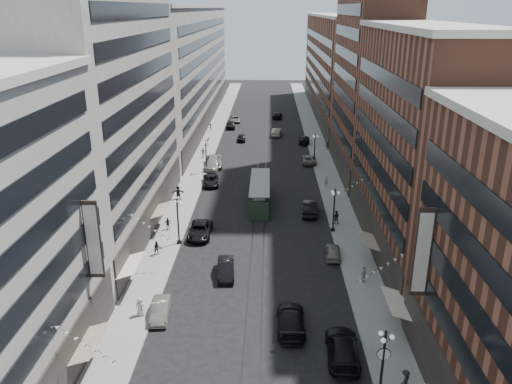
# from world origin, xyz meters

# --- Properties ---
(ground) EXTENTS (220.00, 220.00, 0.00)m
(ground) POSITION_xyz_m (0.00, 60.00, 0.00)
(ground) COLOR black
(ground) RESTS_ON ground
(sidewalk_west) EXTENTS (4.00, 180.00, 0.15)m
(sidewalk_west) POSITION_xyz_m (-11.00, 70.00, 0.07)
(sidewalk_west) COLOR gray
(sidewalk_west) RESTS_ON ground
(sidewalk_east) EXTENTS (4.00, 180.00, 0.15)m
(sidewalk_east) POSITION_xyz_m (11.00, 70.00, 0.07)
(sidewalk_east) COLOR gray
(sidewalk_east) RESTS_ON ground
(rail_west) EXTENTS (0.12, 180.00, 0.02)m
(rail_west) POSITION_xyz_m (-0.70, 70.00, 0.01)
(rail_west) COLOR #2D2D33
(rail_west) RESTS_ON ground
(rail_east) EXTENTS (0.12, 180.00, 0.02)m
(rail_east) POSITION_xyz_m (0.70, 70.00, 0.01)
(rail_east) COLOR #2D2D33
(rail_east) RESTS_ON ground
(building_west_mid) EXTENTS (8.00, 36.00, 28.00)m
(building_west_mid) POSITION_xyz_m (-17.00, 33.00, 14.00)
(building_west_mid) COLOR #A9A296
(building_west_mid) RESTS_ON ground
(building_west_far) EXTENTS (8.00, 90.00, 26.00)m
(building_west_far) POSITION_xyz_m (-17.00, 96.00, 13.00)
(building_west_far) COLOR #A9A296
(building_west_far) RESTS_ON ground
(building_east_mid) EXTENTS (8.00, 30.00, 24.00)m
(building_east_mid) POSITION_xyz_m (17.00, 28.00, 12.00)
(building_east_mid) COLOR brown
(building_east_mid) RESTS_ON ground
(building_east_tower) EXTENTS (8.00, 26.00, 42.00)m
(building_east_tower) POSITION_xyz_m (17.00, 56.00, 21.00)
(building_east_tower) COLOR brown
(building_east_tower) RESTS_ON ground
(building_east_far) EXTENTS (8.00, 72.00, 24.00)m
(building_east_far) POSITION_xyz_m (17.00, 105.00, 12.00)
(building_east_far) COLOR brown
(building_east_far) RESTS_ON ground
(lamppost_sw_far) EXTENTS (1.03, 1.14, 5.52)m
(lamppost_sw_far) POSITION_xyz_m (-9.20, 28.00, 3.10)
(lamppost_sw_far) COLOR black
(lamppost_sw_far) RESTS_ON sidewalk_west
(lamppost_sw_mid) EXTENTS (1.03, 1.14, 5.52)m
(lamppost_sw_mid) POSITION_xyz_m (-9.20, 55.00, 3.10)
(lamppost_sw_mid) COLOR black
(lamppost_sw_mid) RESTS_ON sidewalk_west
(lamppost_se_near) EXTENTS (1.08, 1.14, 5.52)m
(lamppost_se_near) POSITION_xyz_m (9.20, 4.00, 3.22)
(lamppost_se_near) COLOR black
(lamppost_se_near) RESTS_ON sidewalk_east
(lamppost_se_far) EXTENTS (1.03, 1.14, 5.52)m
(lamppost_se_far) POSITION_xyz_m (9.20, 32.00, 3.10)
(lamppost_se_far) COLOR black
(lamppost_se_far) RESTS_ON sidewalk_east
(lamppost_se_mid) EXTENTS (1.03, 1.14, 5.52)m
(lamppost_se_mid) POSITION_xyz_m (9.20, 60.00, 3.10)
(lamppost_se_mid) COLOR black
(lamppost_se_mid) RESTS_ON sidewalk_east
(streetcar) EXTENTS (2.70, 12.19, 3.37)m
(streetcar) POSITION_xyz_m (0.00, 41.13, 1.56)
(streetcar) COLOR #213422
(streetcar) RESTS_ON ground
(car_1) EXTENTS (1.91, 4.46, 1.43)m
(car_1) POSITION_xyz_m (-8.40, 13.46, 0.71)
(car_1) COLOR slate
(car_1) RESTS_ON ground
(car_2) EXTENTS (2.65, 5.72, 1.59)m
(car_2) POSITION_xyz_m (-7.04, 30.29, 0.79)
(car_2) COLOR black
(car_2) RESTS_ON ground
(car_3) EXTENTS (2.76, 6.22, 1.77)m
(car_3) POSITION_xyz_m (7.15, 8.31, 0.89)
(car_3) COLOR black
(car_3) RESTS_ON ground
(car_4) EXTENTS (1.92, 4.20, 1.40)m
(car_4) POSITION_xyz_m (8.40, 25.23, 0.70)
(car_4) COLOR slate
(car_4) RESTS_ON ground
(car_5) EXTENTS (2.07, 4.92, 1.58)m
(car_5) POSITION_xyz_m (-3.14, 20.95, 0.79)
(car_5) COLOR black
(car_5) RESTS_ON ground
(car_6) EXTENTS (2.42, 5.92, 1.72)m
(car_6) POSITION_xyz_m (3.21, 12.00, 0.86)
(car_6) COLOR black
(car_6) RESTS_ON ground
(pedestrian_1) EXTENTS (0.90, 0.53, 1.77)m
(pedestrian_1) POSITION_xyz_m (-10.18, 13.42, 1.04)
(pedestrian_1) COLOR beige
(pedestrian_1) RESTS_ON sidewalk_west
(pedestrian_2) EXTENTS (0.90, 0.68, 1.64)m
(pedestrian_2) POSITION_xyz_m (-11.14, 25.08, 0.97)
(pedestrian_2) COLOR black
(pedestrian_2) RESTS_ON sidewalk_west
(pedestrian_3) EXTENTS (1.01, 1.01, 1.57)m
(pedestrian_3) POSITION_xyz_m (11.17, 4.80, 0.93)
(pedestrian_3) COLOR black
(pedestrian_3) RESTS_ON sidewalk_east
(pedestrian_4) EXTENTS (0.62, 1.09, 1.75)m
(pedestrian_4) POSITION_xyz_m (10.82, 19.80, 1.02)
(pedestrian_4) COLOR #A39C87
(pedestrian_4) RESTS_ON sidewalk_east
(car_7) EXTENTS (3.06, 5.49, 1.45)m
(car_7) POSITION_xyz_m (-7.83, 48.96, 0.73)
(car_7) COLOR black
(car_7) RESTS_ON ground
(car_8) EXTENTS (2.68, 6.19, 1.78)m
(car_8) POSITION_xyz_m (-8.40, 57.21, 0.89)
(car_8) COLOR gray
(car_8) RESTS_ON ground
(car_9) EXTENTS (2.37, 4.98, 1.65)m
(car_9) POSITION_xyz_m (-7.60, 87.96, 0.82)
(car_9) COLOR black
(car_9) RESTS_ON ground
(car_10) EXTENTS (2.40, 5.58, 1.79)m
(car_10) POSITION_xyz_m (6.80, 37.61, 0.89)
(car_10) COLOR black
(car_10) RESTS_ON ground
(car_11) EXTENTS (2.58, 5.34, 1.47)m
(car_11) POSITION_xyz_m (8.40, 60.99, 0.73)
(car_11) COLOR slate
(car_11) RESTS_ON ground
(car_12) EXTENTS (2.46, 5.39, 1.53)m
(car_12) POSITION_xyz_m (8.40, 75.14, 0.76)
(car_12) COLOR black
(car_12) RESTS_ON ground
(car_13) EXTENTS (1.80, 4.12, 1.38)m
(car_13) POSITION_xyz_m (-4.50, 76.38, 0.69)
(car_13) COLOR black
(car_13) RESTS_ON ground
(car_14) EXTENTS (2.38, 5.27, 1.68)m
(car_14) POSITION_xyz_m (2.89, 81.13, 0.84)
(car_14) COLOR gray
(car_14) RESTS_ON ground
(pedestrian_5) EXTENTS (1.86, 0.75, 1.95)m
(pedestrian_5) POSITION_xyz_m (-11.78, 42.38, 1.12)
(pedestrian_5) COLOR black
(pedestrian_5) RESTS_ON sidewalk_west
(pedestrian_6) EXTENTS (1.13, 0.65, 1.82)m
(pedestrian_6) POSITION_xyz_m (-10.87, 63.75, 1.06)
(pedestrian_6) COLOR #B3A794
(pedestrian_6) RESTS_ON sidewalk_west
(pedestrian_7) EXTENTS (0.95, 0.61, 1.83)m
(pedestrian_7) POSITION_xyz_m (9.81, 34.11, 1.06)
(pedestrian_7) COLOR black
(pedestrian_7) RESTS_ON sidewalk_east
(pedestrian_8) EXTENTS (0.72, 0.54, 1.80)m
(pedestrian_8) POSITION_xyz_m (10.10, 48.54, 1.05)
(pedestrian_8) COLOR #C3B2A1
(pedestrian_8) RESTS_ON sidewalk_east
(pedestrian_9) EXTENTS (1.09, 0.63, 1.59)m
(pedestrian_9) POSITION_xyz_m (12.50, 69.40, 0.94)
(pedestrian_9) COLOR black
(pedestrian_9) RESTS_ON sidewalk_east
(car_extra_0) EXTENTS (2.79, 5.63, 1.57)m
(car_extra_0) POSITION_xyz_m (3.28, 99.42, 0.79)
(car_extra_0) COLOR black
(car_extra_0) RESTS_ON ground
(car_extra_1) EXTENTS (2.92, 5.34, 1.42)m
(car_extra_1) POSITION_xyz_m (-7.04, 94.65, 0.71)
(car_extra_1) COLOR #636058
(car_extra_1) RESTS_ON ground
(car_extra_2) EXTENTS (3.51, 6.54, 1.75)m
(car_extra_2) POSITION_xyz_m (-8.40, 58.59, 0.87)
(car_extra_2) COLOR gray
(car_extra_2) RESTS_ON ground
(pedestrian_extra_0) EXTENTS (0.60, 0.83, 1.54)m
(pedestrian_extra_0) POSITION_xyz_m (-10.92, 72.51, 0.92)
(pedestrian_extra_0) COLOR #B9AF99
(pedestrian_extra_0) RESTS_ON sidewalk_west
(pedestrian_extra_1) EXTENTS (0.64, 1.12, 1.63)m
(pedestrian_extra_1) POSITION_xyz_m (-11.86, 84.75, 0.96)
(pedestrian_extra_1) COLOR black
(pedestrian_extra_1) RESTS_ON sidewalk_west
(pedestrian_extra_2) EXTENTS (0.99, 0.81, 1.55)m
(pedestrian_extra_2) POSITION_xyz_m (-11.26, 31.84, 0.92)
(pedestrian_extra_2) COLOR black
(pedestrian_extra_2) RESTS_ON sidewalk_west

